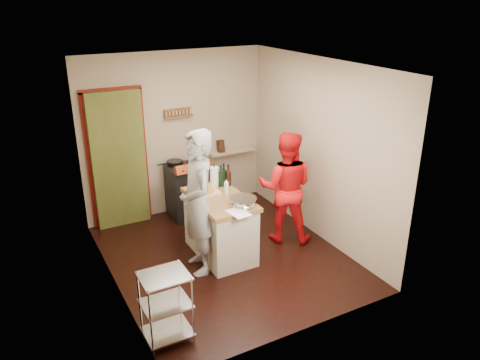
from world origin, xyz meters
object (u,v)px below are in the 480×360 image
person_red (286,187)px  person_stripe (198,203)px  wire_shelving (166,305)px  stove (188,190)px  island (220,224)px

person_red → person_stripe: bearing=42.7°
wire_shelving → person_stripe: bearing=52.2°
person_stripe → person_red: person_stripe is taller
person_red → stove: bearing=-19.1°
wire_shelving → island: island is taller
stove → person_stripe: 1.68m
stove → wire_shelving: bearing=-116.9°
stove → wire_shelving: 2.94m
stove → person_red: 1.70m
stove → island: size_ratio=0.79×
stove → wire_shelving: stove is taller
person_stripe → stove: bearing=170.7°
stove → island: (-0.07, -1.32, 0.01)m
wire_shelving → person_red: (2.27, 1.26, 0.38)m
wire_shelving → person_stripe: 1.48m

